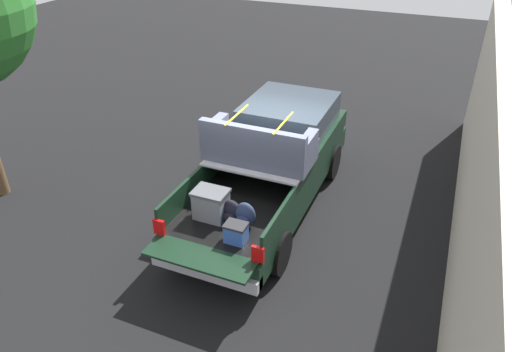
{
  "coord_description": "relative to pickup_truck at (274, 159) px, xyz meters",
  "views": [
    {
      "loc": [
        -7.84,
        -3.04,
        5.82
      ],
      "look_at": [
        -0.6,
        0.0,
        1.1
      ],
      "focal_mm": 33.69,
      "sensor_mm": 36.0,
      "label": 1
    }
  ],
  "objects": [
    {
      "name": "ground_plane",
      "position": [
        -0.36,
        -0.0,
        -0.98
      ],
      "size": [
        40.0,
        40.0,
        0.0
      ],
      "primitive_type": "plane",
      "color": "black"
    },
    {
      "name": "pickup_truck",
      "position": [
        0.0,
        0.0,
        0.0
      ],
      "size": [
        6.05,
        2.06,
        2.23
      ],
      "color": "black",
      "rests_on": "ground_plane"
    },
    {
      "name": "building_facade",
      "position": [
        -0.18,
        -3.85,
        0.76
      ],
      "size": [
        11.89,
        0.36,
        3.48
      ],
      "primitive_type": "cube",
      "color": "beige",
      "rests_on": "ground_plane"
    }
  ]
}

